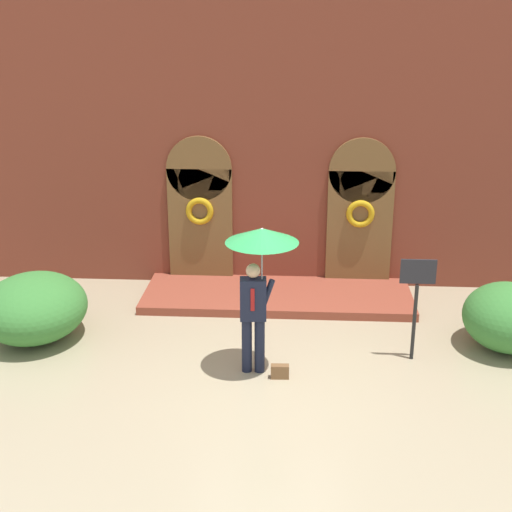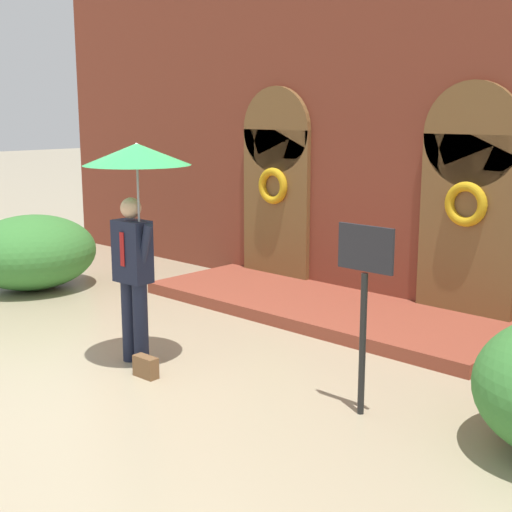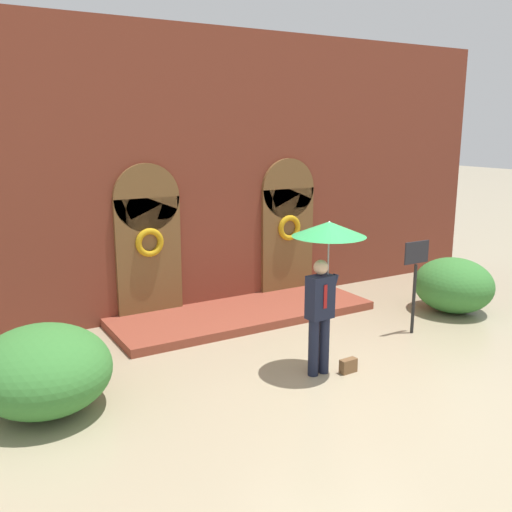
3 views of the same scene
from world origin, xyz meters
The scene contains 6 objects.
ground_plane centered at (0.00, 0.00, 0.00)m, with size 80.00×80.00×0.00m, color tan.
building_facade centered at (0.00, 4.15, 2.68)m, with size 14.00×2.30×5.60m.
person_with_umbrella centered at (-0.19, 0.17, 1.91)m, with size 1.10×1.10×2.36m.
handbag centered at (0.14, -0.03, 0.11)m, with size 0.28×0.12×0.22m, color brown.
sign_post centered at (2.26, 0.73, 1.16)m, with size 0.56×0.06×1.72m.
shrub_left centered at (-4.11, 1.13, 0.56)m, with size 1.79×1.98×1.13m, color #387A33.
Camera 2 is at (5.70, -4.30, 2.68)m, focal length 50.00 mm.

